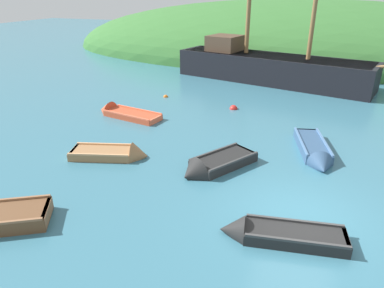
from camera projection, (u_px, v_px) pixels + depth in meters
The scene contains 10 objects.
ground_plane at pixel (301, 217), 10.21m from camera, with size 120.00×120.00×0.00m, color teal.
shore_hill at pixel (297, 54), 36.03m from camera, with size 50.05×22.99×10.53m, color #387033.
sailing_ship at pixel (269, 71), 24.90m from camera, with size 16.27×6.36×12.52m.
rowboat_far at pixel (275, 236), 9.27m from camera, with size 3.40×1.42×0.89m.
rowboat_portside at pixel (314, 152), 13.96m from camera, with size 1.85×3.76×0.96m.
rowboat_near_dock at pixel (116, 155), 13.80m from camera, with size 3.20×1.88×1.04m.
rowboat_outer_left at pixel (123, 114), 18.35m from camera, with size 3.87×1.77×1.08m.
rowboat_center at pixel (213, 166), 12.86m from camera, with size 2.60×3.26×1.12m.
buoy_orange at pixel (166, 97), 21.54m from camera, with size 0.29×0.29×0.29m, color orange.
buoy_red at pixel (234, 109), 19.39m from camera, with size 0.44×0.44×0.44m, color red.
Camera 1 is at (-0.05, -9.04, 6.08)m, focal length 32.73 mm.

